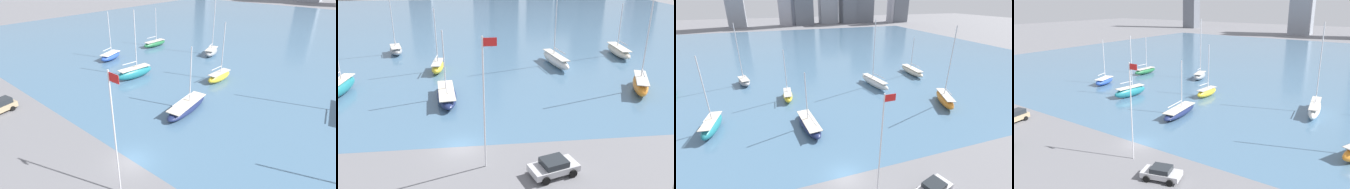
% 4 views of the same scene
% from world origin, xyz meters
% --- Properties ---
extents(ground_plane, '(500.00, 500.00, 0.00)m').
position_xyz_m(ground_plane, '(0.00, 0.00, 0.00)').
color(ground_plane, slate).
extents(harbor_water, '(180.00, 140.00, 0.00)m').
position_xyz_m(harbor_water, '(0.00, 70.00, 0.00)').
color(harbor_water, '#476B89').
rests_on(harbor_water, ground_plane).
extents(flag_pole, '(1.24, 0.14, 12.20)m').
position_xyz_m(flag_pole, '(2.48, -3.69, 6.60)').
color(flag_pole, silver).
rests_on(flag_pole, ground_plane).
extents(sailboat_blue, '(4.26, 6.72, 10.44)m').
position_xyz_m(sailboat_blue, '(-29.35, 20.48, 0.86)').
color(sailboat_blue, '#284CA8').
rests_on(sailboat_blue, harbor_water).
extents(sailboat_green, '(2.39, 7.55, 9.75)m').
position_xyz_m(sailboat_green, '(-29.13, 34.93, 0.84)').
color(sailboat_green, '#236B3D').
rests_on(sailboat_green, harbor_water).
extents(sailboat_navy, '(3.60, 9.85, 9.44)m').
position_xyz_m(sailboat_navy, '(-2.05, 12.65, 0.78)').
color(sailboat_navy, '#19234C').
rests_on(sailboat_navy, harbor_water).
extents(sailboat_gray, '(4.00, 6.64, 14.83)m').
position_xyz_m(sailboat_gray, '(-13.70, 38.05, 0.97)').
color(sailboat_gray, gray).
rests_on(sailboat_gray, harbor_water).
extents(sailboat_yellow, '(2.20, 6.45, 10.59)m').
position_xyz_m(sailboat_yellow, '(-4.25, 25.50, 0.95)').
color(sailboat_yellow, yellow).
rests_on(sailboat_yellow, harbor_water).
extents(sailboat_teal, '(3.07, 7.92, 12.38)m').
position_xyz_m(sailboat_teal, '(-17.18, 16.51, 1.12)').
color(sailboat_teal, '#1E757F').
rests_on(sailboat_teal, harbor_water).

